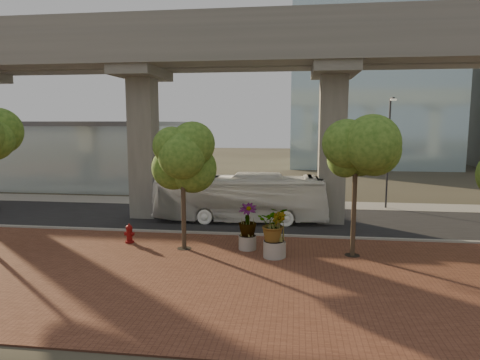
# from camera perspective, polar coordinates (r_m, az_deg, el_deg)

# --- Properties ---
(ground) EXTENTS (160.00, 160.00, 0.00)m
(ground) POSITION_cam_1_polar(r_m,az_deg,el_deg) (25.79, -1.27, -6.24)
(ground) COLOR #343126
(ground) RESTS_ON ground
(brick_plaza) EXTENTS (70.00, 13.00, 0.06)m
(brick_plaza) POSITION_cam_1_polar(r_m,az_deg,el_deg) (18.24, -5.22, -12.12)
(brick_plaza) COLOR brown
(brick_plaza) RESTS_ON ground
(asphalt_road) EXTENTS (90.00, 8.00, 0.04)m
(asphalt_road) POSITION_cam_1_polar(r_m,az_deg,el_deg) (27.70, -0.63, -5.22)
(asphalt_road) COLOR black
(asphalt_road) RESTS_ON ground
(curb_strip) EXTENTS (70.00, 0.25, 0.16)m
(curb_strip) POSITION_cam_1_polar(r_m,az_deg,el_deg) (23.85, -2.01, -7.20)
(curb_strip) COLOR gray
(curb_strip) RESTS_ON ground
(far_sidewalk) EXTENTS (90.00, 3.00, 0.06)m
(far_sidewalk) POSITION_cam_1_polar(r_m,az_deg,el_deg) (33.04, 0.73, -3.10)
(far_sidewalk) COLOR gray
(far_sidewalk) RESTS_ON ground
(transit_viaduct) EXTENTS (72.00, 5.60, 12.40)m
(transit_viaduct) POSITION_cam_1_polar(r_m,az_deg,el_deg) (27.03, -0.65, 9.97)
(transit_viaduct) COLOR gray
(transit_viaduct) RESTS_ON ground
(station_pavilion) EXTENTS (23.00, 13.00, 6.30)m
(station_pavilion) POSITION_cam_1_polar(r_m,az_deg,el_deg) (47.30, -22.79, 3.45)
(station_pavilion) COLOR #AEC1C7
(station_pavilion) RESTS_ON ground
(transit_bus) EXTENTS (10.84, 2.88, 3.00)m
(transit_bus) POSITION_cam_1_polar(r_m,az_deg,el_deg) (26.77, 0.07, -2.44)
(transit_bus) COLOR white
(transit_bus) RESTS_ON ground
(fire_hydrant) EXTENTS (0.49, 0.44, 0.99)m
(fire_hydrant) POSITION_cam_1_polar(r_m,az_deg,el_deg) (22.84, -14.54, -6.94)
(fire_hydrant) COLOR maroon
(fire_hydrant) RESTS_ON ground
(planter_front) EXTENTS (2.17, 2.17, 2.39)m
(planter_front) POSITION_cam_1_polar(r_m,az_deg,el_deg) (19.61, 4.57, -6.19)
(planter_front) COLOR gray
(planter_front) RESTS_ON ground
(planter_right) EXTENTS (2.11, 2.11, 2.26)m
(planter_right) POSITION_cam_1_polar(r_m,az_deg,el_deg) (20.79, 1.01, -5.59)
(planter_right) COLOR gray
(planter_right) RESTS_ON ground
(planter_left) EXTENTS (2.00, 2.00, 2.20)m
(planter_left) POSITION_cam_1_polar(r_m,az_deg,el_deg) (19.70, 4.87, -6.46)
(planter_left) COLOR #9E998F
(planter_left) RESTS_ON ground
(street_tree_near_west) EXTENTS (3.74, 3.74, 6.02)m
(street_tree_near_west) POSITION_cam_1_polar(r_m,az_deg,el_deg) (20.62, -7.64, 2.49)
(street_tree_near_west) COLOR #4E402D
(street_tree_near_west) RESTS_ON ground
(street_tree_near_east) EXTENTS (3.71, 3.71, 6.62)m
(street_tree_near_east) POSITION_cam_1_polar(r_m,az_deg,el_deg) (20.00, 15.21, 3.86)
(street_tree_near_east) COLOR #4E402D
(street_tree_near_east) RESTS_ON ground
(streetlamp_west) EXTENTS (0.37, 1.08, 7.43)m
(streetlamp_west) POSITION_cam_1_polar(r_m,az_deg,el_deg) (34.36, -12.99, 4.37)
(streetlamp_west) COLOR #2D2C31
(streetlamp_west) RESTS_ON ground
(streetlamp_east) EXTENTS (0.39, 1.14, 7.88)m
(streetlamp_east) POSITION_cam_1_polar(r_m,az_deg,el_deg) (32.29, 19.22, 4.41)
(streetlamp_east) COLOR #2B2B2F
(streetlamp_east) RESTS_ON ground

